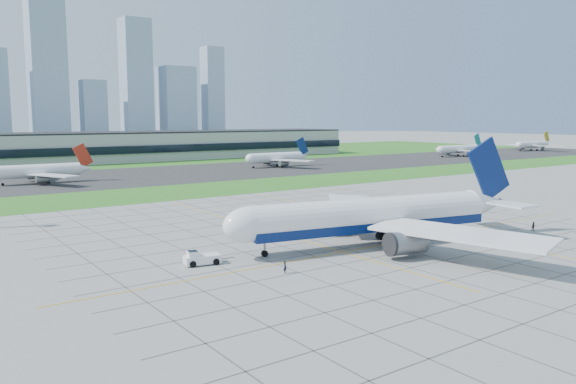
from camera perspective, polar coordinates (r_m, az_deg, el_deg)
name	(u,v)px	position (r m, az deg, el deg)	size (l,w,h in m)	color
ground	(376,243)	(107.04, 8.93, -5.13)	(1400.00, 1400.00, 0.00)	#979792
grass_median	(176,192)	(181.49, -11.36, 0.02)	(700.00, 35.00, 0.04)	#306D1F
asphalt_taxiway	(118,177)	(232.47, -16.93, 1.46)	(700.00, 75.00, 0.04)	#383838
grass_far	(51,160)	(338.23, -22.93, 2.99)	(700.00, 145.00, 0.04)	#306D1F
apron_markings	(339,233)	(115.29, 5.21, -4.15)	(120.00, 130.00, 0.03)	#474744
terminal	(137,146)	(325.03, -15.10, 4.56)	(260.00, 43.00, 15.80)	#B7B7B2
airliner	(373,216)	(104.22, 8.65, -2.46)	(61.63, 61.87, 19.57)	white
pushback_tug	(200,258)	(91.36, -8.88, -6.66)	(8.48, 3.82, 2.33)	white
crew_near	(285,267)	(85.38, -0.30, -7.62)	(0.70, 0.46, 1.93)	black
crew_far	(534,227)	(127.00, 23.70, -3.23)	(0.95, 0.74, 1.95)	black
distant_jet_1	(41,171)	(219.92, -23.77, 1.99)	(32.80, 42.66, 14.08)	white
distant_jet_2	(277,157)	(269.40, -1.15, 3.53)	(33.78, 42.66, 14.08)	white
distant_jet_3	(459,149)	(359.71, 16.98, 4.21)	(39.17, 42.66, 14.08)	white
distant_jet_4	(533,144)	(439.99, 23.60, 4.45)	(38.54, 42.66, 14.08)	white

